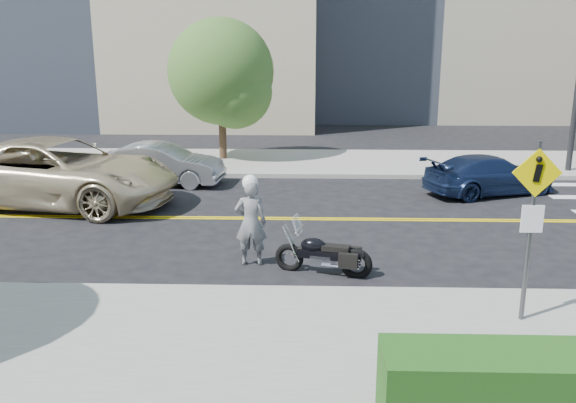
# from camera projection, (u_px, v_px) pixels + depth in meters

# --- Properties ---
(ground_plane) EXTENTS (120.00, 120.00, 0.00)m
(ground_plane) POSITION_uv_depth(u_px,v_px,m) (284.00, 219.00, 16.42)
(ground_plane) COLOR black
(ground_plane) RESTS_ON ground
(sidewalk_near) EXTENTS (60.00, 5.00, 0.15)m
(sidewalk_near) POSITION_uv_depth(u_px,v_px,m) (265.00, 355.00, 9.15)
(sidewalk_near) COLOR #9E9B91
(sidewalk_near) RESTS_ON ground_plane
(sidewalk_far) EXTENTS (60.00, 5.00, 0.15)m
(sidewalk_far) POSITION_uv_depth(u_px,v_px,m) (291.00, 162.00, 23.65)
(sidewalk_far) COLOR #9E9B91
(sidewalk_far) RESTS_ON ground_plane
(pedestrian_sign) EXTENTS (0.78, 0.08, 3.00)m
(pedestrian_sign) POSITION_uv_depth(u_px,v_px,m) (532.00, 215.00, 9.69)
(pedestrian_sign) COLOR #4C4C51
(pedestrian_sign) RESTS_ON sidewalk_near
(motorcyclist) EXTENTS (0.69, 0.47, 1.97)m
(motorcyclist) POSITION_uv_depth(u_px,v_px,m) (251.00, 220.00, 12.83)
(motorcyclist) COLOR #A1A1A5
(motorcyclist) RESTS_ON ground
(motorcycle) EXTENTS (2.05, 1.05, 1.19)m
(motorcycle) POSITION_uv_depth(u_px,v_px,m) (324.00, 246.00, 12.41)
(motorcycle) COLOR black
(motorcycle) RESTS_ON ground
(suv) EXTENTS (7.40, 4.32, 1.93)m
(suv) POSITION_uv_depth(u_px,v_px,m) (58.00, 172.00, 17.57)
(suv) COLOR beige
(suv) RESTS_ON ground
(parked_car_silver) EXTENTS (4.28, 1.87, 1.37)m
(parked_car_silver) POSITION_uv_depth(u_px,v_px,m) (161.00, 164.00, 20.19)
(parked_car_silver) COLOR #929499
(parked_car_silver) RESTS_ON ground
(parked_car_blue) EXTENTS (4.55, 3.09, 1.22)m
(parked_car_blue) POSITION_uv_depth(u_px,v_px,m) (489.00, 175.00, 18.95)
(parked_car_blue) COLOR #1A294E
(parked_car_blue) RESTS_ON ground
(tree_far_a) EXTENTS (4.05, 4.05, 5.53)m
(tree_far_a) POSITION_uv_depth(u_px,v_px,m) (221.00, 72.00, 23.24)
(tree_far_a) COLOR #382619
(tree_far_a) RESTS_ON ground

